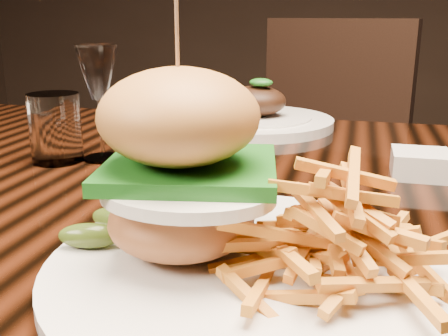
% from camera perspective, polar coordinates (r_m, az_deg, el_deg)
% --- Properties ---
extents(dining_table, '(1.60, 0.90, 0.75)m').
position_cam_1_polar(dining_table, '(0.72, 3.76, -7.28)').
color(dining_table, black).
rests_on(dining_table, ground).
extents(burger_plate, '(0.34, 0.34, 0.22)m').
position_cam_1_polar(burger_plate, '(0.42, 2.44, -4.64)').
color(burger_plate, silver).
rests_on(burger_plate, dining_table).
extents(ramekin, '(0.09, 0.09, 0.03)m').
position_cam_1_polar(ramekin, '(0.75, 20.56, 0.43)').
color(ramekin, silver).
rests_on(ramekin, dining_table).
extents(wine_glass, '(0.06, 0.06, 0.17)m').
position_cam_1_polar(wine_glass, '(0.79, -13.54, 9.65)').
color(wine_glass, white).
rests_on(wine_glass, dining_table).
extents(water_tumbler, '(0.07, 0.07, 0.10)m').
position_cam_1_polar(water_tumbler, '(0.81, -17.87, 4.17)').
color(water_tumbler, white).
rests_on(water_tumbler, dining_table).
extents(far_dish, '(0.30, 0.30, 0.10)m').
position_cam_1_polar(far_dish, '(1.02, 3.50, 5.51)').
color(far_dish, silver).
rests_on(far_dish, dining_table).
extents(chair_far, '(0.58, 0.58, 0.95)m').
position_cam_1_polar(chair_far, '(1.59, 10.21, 0.74)').
color(chair_far, black).
rests_on(chair_far, ground).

